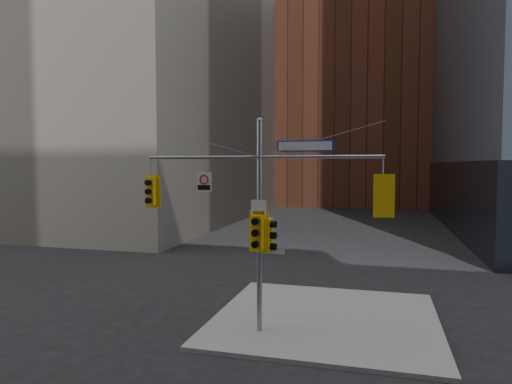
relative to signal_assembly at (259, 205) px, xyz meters
The scene contains 13 objects.
ground 4.85m from the signal_assembly, 90.00° to the right, with size 160.00×160.00×0.00m, color black.
sidewalk_corner 5.18m from the signal_assembly, 45.10° to the left, with size 8.00×8.00×0.15m, color gray.
brick_midrise 56.82m from the signal_assembly, 90.00° to the left, with size 26.00×20.00×28.00m, color brown.
signal_assembly is the anchor object (origin of this frame).
traffic_light_west_arm 4.02m from the signal_assembly, behind, with size 0.56×0.46×1.18m.
traffic_light_east_arm 3.97m from the signal_assembly, ahead, with size 0.63×0.57×1.34m.
traffic_light_pole_side 1.06m from the signal_assembly, ahead, with size 0.48×0.41×1.12m.
traffic_light_pole_front 0.92m from the signal_assembly, 89.93° to the right, with size 0.66×0.53×1.39m.
street_sign_blade 2.45m from the signal_assembly, ahead, with size 1.87×0.20×0.36m.
regulatory_sign_arm 2.10m from the signal_assembly, behind, with size 0.54×0.08×0.68m.
regulatory_sign_pole 0.22m from the signal_assembly, 90.00° to the right, with size 0.52×0.05×0.68m.
street_blade_ew 1.61m from the signal_assembly, ahead, with size 0.82×0.06×0.16m.
street_blade_ns 1.80m from the signal_assembly, 90.00° to the left, with size 0.03×0.70×0.14m.
Camera 1 is at (3.87, -12.60, 5.74)m, focal length 32.00 mm.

